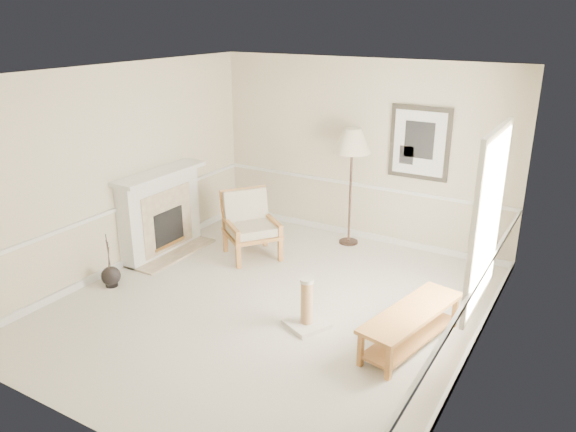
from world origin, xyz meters
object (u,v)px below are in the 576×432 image
at_px(floor_vase, 111,277).
at_px(scratching_post, 307,312).
at_px(floor_lamp, 352,144).
at_px(armchair, 249,221).
at_px(bench, 411,322).

xyz_separation_m(floor_vase, scratching_post, (2.81, 0.44, 0.06)).
height_order(floor_vase, floor_lamp, floor_lamp).
bearing_deg(armchair, floor_lamp, -7.22).
bearing_deg(armchair, floor_vase, -171.31).
height_order(floor_vase, bench, floor_vase).
relative_size(armchair, floor_lamp, 0.58).
distance_m(floor_vase, scratching_post, 2.84).
xyz_separation_m(bench, scratching_post, (-1.20, -0.24, -0.09)).
relative_size(floor_lamp, scratching_post, 2.98).
bearing_deg(armchair, bench, -75.09).
xyz_separation_m(floor_lamp, bench, (1.85, -2.38, -1.35)).
distance_m(armchair, scratching_post, 2.33).
bearing_deg(scratching_post, floor_vase, -171.19).
height_order(armchair, floor_lamp, floor_lamp).
bearing_deg(floor_vase, armchair, 61.78).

